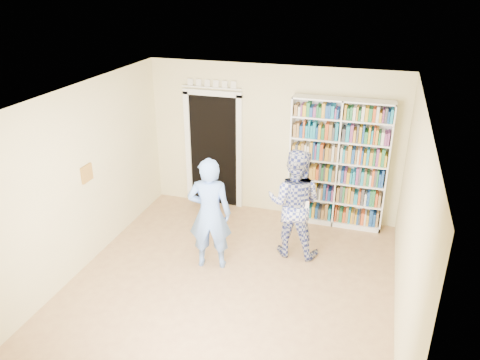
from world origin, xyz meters
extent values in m
plane|color=#996B4A|center=(0.00, 0.00, 0.00)|extent=(5.00, 5.00, 0.00)
plane|color=white|center=(0.00, 0.00, 2.70)|extent=(5.00, 5.00, 0.00)
plane|color=beige|center=(0.00, 2.50, 1.35)|extent=(4.50, 0.00, 4.50)
plane|color=beige|center=(-2.25, 0.00, 1.35)|extent=(0.00, 5.00, 5.00)
plane|color=beige|center=(2.25, 0.00, 1.35)|extent=(0.00, 5.00, 5.00)
cube|color=white|center=(1.18, 2.34, 1.12)|extent=(1.63, 0.31, 2.24)
cube|color=white|center=(1.18, 2.34, 1.12)|extent=(0.03, 0.31, 2.24)
cube|color=black|center=(-1.10, 2.48, 1.05)|extent=(0.90, 0.03, 2.10)
cube|color=white|center=(-1.60, 2.47, 1.05)|extent=(0.10, 0.06, 2.20)
cube|color=white|center=(-0.60, 2.47, 1.05)|extent=(0.10, 0.06, 2.20)
cube|color=white|center=(-1.10, 2.47, 2.15)|extent=(1.10, 0.06, 0.10)
cube|color=white|center=(-1.10, 2.46, 2.25)|extent=(1.10, 0.08, 0.02)
cube|color=brown|center=(-2.23, 0.20, 1.40)|extent=(0.03, 0.25, 0.25)
imported|color=#6895E9|center=(-0.44, 0.48, 0.87)|extent=(0.71, 0.55, 1.74)
imported|color=navy|center=(0.67, 1.18, 0.87)|extent=(0.87, 0.69, 1.74)
cube|color=white|center=(0.83, 1.02, 0.89)|extent=(0.19, 0.01, 0.26)
camera|label=1|loc=(1.75, -5.13, 4.08)|focal=35.00mm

